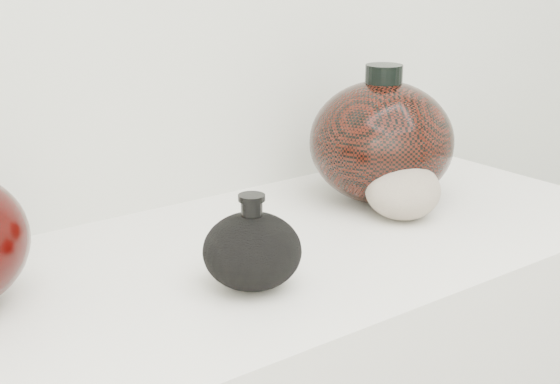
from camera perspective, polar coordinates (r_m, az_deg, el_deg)
black_gourd_vase at (r=0.95m, az=-2.05°, el=-4.28°), size 0.15×0.15×0.12m
cream_gourd_vase at (r=1.20m, az=8.97°, el=0.17°), size 0.12×0.12×0.11m
right_round_pot at (r=1.27m, az=7.41°, el=3.70°), size 0.30×0.30×0.22m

